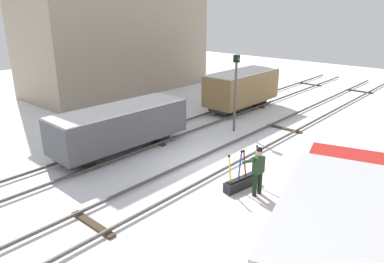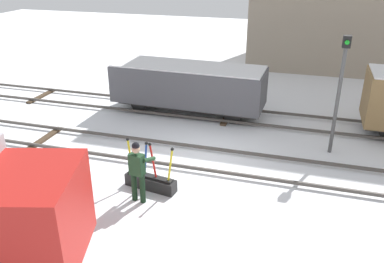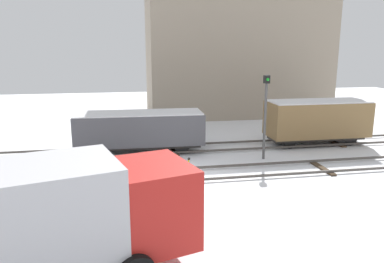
{
  "view_description": "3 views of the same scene",
  "coord_description": "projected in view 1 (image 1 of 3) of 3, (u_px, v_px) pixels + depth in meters",
  "views": [
    {
      "loc": [
        -10.83,
        -8.29,
        6.12
      ],
      "look_at": [
        -0.33,
        0.99,
        1.26
      ],
      "focal_mm": 33.96,
      "sensor_mm": 36.0,
      "label": 1
    },
    {
      "loc": [
        2.88,
        -10.97,
        6.16
      ],
      "look_at": [
        -0.48,
        0.41,
        0.81
      ],
      "focal_mm": 37.45,
      "sensor_mm": 36.0,
      "label": 2
    },
    {
      "loc": [
        -2.37,
        -14.1,
        5.1
      ],
      "look_at": [
        0.52,
        1.8,
        1.46
      ],
      "focal_mm": 35.07,
      "sensor_mm": 36.0,
      "label": 3
    }
  ],
  "objects": [
    {
      "name": "delivery_truck",
      "position": [
        339.0,
        237.0,
        7.53
      ],
      "size": [
        6.44,
        3.72,
        2.77
      ],
      "rotation": [
        0.0,
        0.0,
        0.27
      ],
      "color": "#B21E19",
      "rests_on": "ground_plane"
    },
    {
      "name": "signal_post",
      "position": [
        236.0,
        86.0,
        18.02
      ],
      "size": [
        0.24,
        0.32,
        3.88
      ],
      "color": "#4C4C4C",
      "rests_on": "ground_plane"
    },
    {
      "name": "switch_lever_frame",
      "position": [
        242.0,
        181.0,
        12.84
      ],
      "size": [
        1.56,
        0.59,
        1.45
      ],
      "rotation": [
        0.0,
        0.0,
        -0.16
      ],
      "color": "black",
      "rests_on": "ground_plane"
    },
    {
      "name": "track_main_line",
      "position": [
        215.0,
        161.0,
        14.82
      ],
      "size": [
        44.0,
        1.94,
        0.18
      ],
      "color": "#4C4742",
      "rests_on": "ground_plane"
    },
    {
      "name": "freight_car_near_switch",
      "position": [
        121.0,
        126.0,
        15.74
      ],
      "size": [
        6.2,
        2.18,
        2.03
      ],
      "rotation": [
        0.0,
        0.0,
        -0.03
      ],
      "color": "#2D2B28",
      "rests_on": "ground_plane"
    },
    {
      "name": "track_siding_near",
      "position": [
        150.0,
        139.0,
        17.29
      ],
      "size": [
        44.0,
        1.94,
        0.18
      ],
      "color": "#4C4742",
      "rests_on": "ground_plane"
    },
    {
      "name": "freight_car_far_end",
      "position": [
        242.0,
        88.0,
        22.29
      ],
      "size": [
        5.29,
        2.08,
        2.36
      ],
      "rotation": [
        0.0,
        0.0,
        -0.01
      ],
      "color": "#2D2B28",
      "rests_on": "ground_plane"
    },
    {
      "name": "rail_worker",
      "position": [
        258.0,
        168.0,
        12.14
      ],
      "size": [
        0.61,
        0.7,
        1.75
      ],
      "rotation": [
        0.0,
        0.0,
        -0.16
      ],
      "color": "black",
      "rests_on": "ground_plane"
    },
    {
      "name": "ground_plane",
      "position": [
        215.0,
        164.0,
        14.86
      ],
      "size": [
        60.0,
        60.0,
        0.0
      ],
      "primitive_type": "plane",
      "color": "white"
    },
    {
      "name": "apartment_building",
      "position": [
        115.0,
        2.0,
        26.07
      ],
      "size": [
        13.77,
        6.17,
        12.71
      ],
      "color": "gray",
      "rests_on": "ground_plane"
    }
  ]
}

